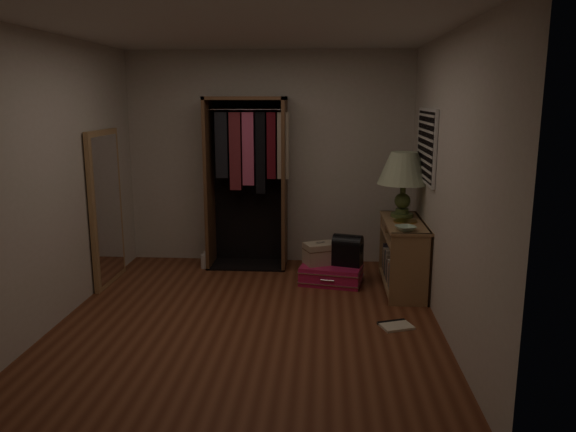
% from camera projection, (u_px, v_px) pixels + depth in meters
% --- Properties ---
extents(ground, '(4.00, 4.00, 0.00)m').
position_uv_depth(ground, '(249.00, 320.00, 5.24)').
color(ground, brown).
rests_on(ground, ground).
extents(room_walls, '(3.52, 4.02, 2.60)m').
position_uv_depth(room_walls, '(256.00, 160.00, 4.96)').
color(room_walls, beige).
rests_on(room_walls, ground).
extents(console_bookshelf, '(0.42, 1.12, 0.75)m').
position_uv_depth(console_bookshelf, '(402.00, 252.00, 6.08)').
color(console_bookshelf, '#916B46').
rests_on(console_bookshelf, ground).
extents(open_wardrobe, '(0.98, 0.50, 2.05)m').
position_uv_depth(open_wardrobe, '(249.00, 167.00, 6.73)').
color(open_wardrobe, brown).
rests_on(open_wardrobe, ground).
extents(floor_mirror, '(0.06, 0.80, 1.70)m').
position_uv_depth(floor_mirror, '(106.00, 208.00, 6.15)').
color(floor_mirror, '#A17A4E').
rests_on(floor_mirror, ground).
extents(pink_suitcase, '(0.76, 0.61, 0.21)m').
position_uv_depth(pink_suitcase, '(331.00, 274.00, 6.28)').
color(pink_suitcase, '#BE174E').
rests_on(pink_suitcase, ground).
extents(train_case, '(0.42, 0.36, 0.25)m').
position_uv_depth(train_case, '(320.00, 253.00, 6.29)').
color(train_case, tan).
rests_on(train_case, pink_suitcase).
extents(black_bag, '(0.36, 0.29, 0.35)m').
position_uv_depth(black_bag, '(348.00, 249.00, 6.24)').
color(black_bag, black).
rests_on(black_bag, pink_suitcase).
extents(table_lamp, '(0.58, 0.58, 0.71)m').
position_uv_depth(table_lamp, '(404.00, 170.00, 6.08)').
color(table_lamp, '#405428').
rests_on(table_lamp, console_bookshelf).
extents(brass_tray, '(0.32, 0.32, 0.01)m').
position_uv_depth(brass_tray, '(405.00, 221.00, 5.93)').
color(brass_tray, '#A98941').
rests_on(brass_tray, console_bookshelf).
extents(ceramic_bowl, '(0.25, 0.25, 0.05)m').
position_uv_depth(ceramic_bowl, '(406.00, 228.00, 5.54)').
color(ceramic_bowl, '#A5C6AE').
rests_on(ceramic_bowl, console_bookshelf).
extents(white_jug, '(0.12, 0.12, 0.21)m').
position_uv_depth(white_jug, '(206.00, 261.00, 6.83)').
color(white_jug, silver).
rests_on(white_jug, ground).
extents(floor_book, '(0.34, 0.30, 0.03)m').
position_uv_depth(floor_book, '(395.00, 325.00, 5.10)').
color(floor_book, beige).
rests_on(floor_book, ground).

